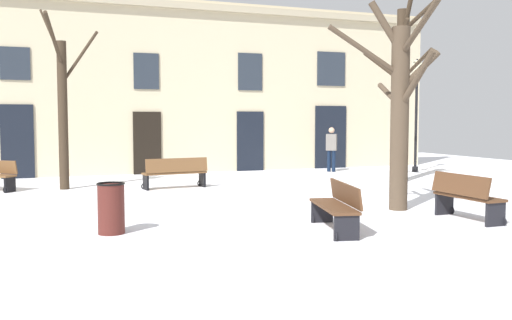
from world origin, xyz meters
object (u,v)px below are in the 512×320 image
litter_bin (111,208)px  person_crossing_plaza (331,147)px  tree_foreground (63,106)px  tree_near_facade (402,88)px  streetlamp (416,103)px  bench_facing_shops (337,206)px  tree_center (400,107)px  bench_by_litter_bin (466,197)px  bench_back_to_back_right (175,173)px

litter_bin → person_crossing_plaza: (9.04, 9.03, 0.47)m
tree_foreground → litter_bin: tree_foreground is taller
tree_near_facade → tree_foreground: size_ratio=1.12×
tree_near_facade → streetlamp: bearing=47.0°
litter_bin → bench_facing_shops: 3.91m
streetlamp → person_crossing_plaza: 3.53m
litter_bin → person_crossing_plaza: bearing=45.0°
tree_center → tree_foreground: tree_foreground is taller
person_crossing_plaza → bench_by_litter_bin: bearing=-64.1°
tree_foreground → bench_facing_shops: tree_foreground is taller
bench_by_litter_bin → person_crossing_plaza: size_ratio=0.94×
streetlamp → tree_near_facade: bearing=-133.0°
person_crossing_plaza → tree_foreground: bearing=-127.7°
litter_bin → bench_back_to_back_right: size_ratio=0.47×
litter_bin → bench_by_litter_bin: bearing=-9.3°
bench_by_litter_bin → person_crossing_plaza: person_crossing_plaza is taller
tree_center → litter_bin: bearing=-175.7°
tree_center → litter_bin: tree_center is taller
streetlamp → person_crossing_plaza: streetlamp is taller
litter_bin → tree_center: bearing=4.3°
streetlamp → bench_back_to_back_right: bearing=-168.5°
tree_near_facade → tree_foreground: bearing=170.7°
tree_center → bench_facing_shops: 3.35m
bench_facing_shops → person_crossing_plaza: size_ratio=1.12×
streetlamp → bench_by_litter_bin: streetlamp is taller
tree_foreground → streetlamp: bearing=4.7°
tree_near_facade → person_crossing_plaza: size_ratio=3.42×
tree_near_facade → tree_center: tree_near_facade is taller
tree_near_facade → bench_back_to_back_right: (-7.05, 0.73, -2.48)m
streetlamp → litter_bin: 14.47m
tree_center → bench_back_to_back_right: (-3.68, 5.48, -1.77)m
tree_foreground → streetlamp: size_ratio=1.21×
bench_facing_shops → streetlamp: bearing=150.9°
tree_center → bench_by_litter_bin: tree_center is taller
tree_center → bench_facing_shops: bearing=-146.1°
tree_foreground → litter_bin: 7.13m
tree_near_facade → person_crossing_plaza: tree_near_facade is taller
bench_back_to_back_right → tree_near_facade: bearing=167.1°
tree_foreground → bench_by_litter_bin: bearing=-48.0°
streetlamp → bench_back_to_back_right: size_ratio=2.24×
bench_by_litter_bin → streetlamp: bearing=-31.8°
tree_center → litter_bin: 6.38m
tree_center → person_crossing_plaza: (2.93, 8.57, -1.30)m
tree_foreground → litter_bin: (0.54, -6.85, -1.89)m
tree_foreground → litter_bin: bearing=-85.5°
tree_center → tree_near_facade: bearing=54.8°
tree_near_facade → litter_bin: size_ratio=6.45×
tree_center → bench_back_to_back_right: 6.84m
tree_center → streetlamp: (5.84, 7.42, 0.33)m
streetlamp → bench_facing_shops: bearing=-132.3°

